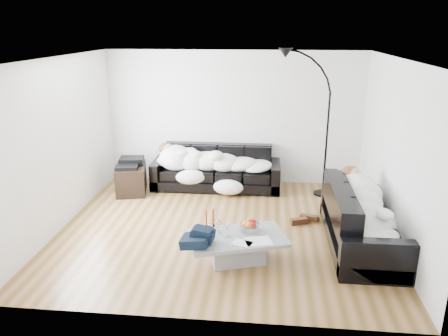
# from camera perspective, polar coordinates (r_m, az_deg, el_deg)

# --- Properties ---
(ground) EXTENTS (5.00, 5.00, 0.00)m
(ground) POSITION_cam_1_polar(r_m,az_deg,el_deg) (6.92, -0.25, -7.87)
(ground) COLOR brown
(ground) RESTS_ON ground
(wall_back) EXTENTS (5.00, 0.02, 2.60)m
(wall_back) POSITION_cam_1_polar(r_m,az_deg,el_deg) (8.64, 1.32, 6.54)
(wall_back) COLOR silver
(wall_back) RESTS_ON ground
(wall_left) EXTENTS (0.02, 4.50, 2.60)m
(wall_left) POSITION_cam_1_polar(r_m,az_deg,el_deg) (7.16, -20.62, 2.93)
(wall_left) COLOR silver
(wall_left) RESTS_ON ground
(wall_right) EXTENTS (0.02, 4.50, 2.60)m
(wall_right) POSITION_cam_1_polar(r_m,az_deg,el_deg) (6.68, 21.58, 1.79)
(wall_right) COLOR silver
(wall_right) RESTS_ON ground
(ceiling) EXTENTS (5.00, 5.00, 0.00)m
(ceiling) POSITION_cam_1_polar(r_m,az_deg,el_deg) (6.24, -0.29, 14.13)
(ceiling) COLOR white
(ceiling) RESTS_ON ground
(sofa_back) EXTENTS (2.47, 0.85, 0.81)m
(sofa_back) POSITION_cam_1_polar(r_m,az_deg,el_deg) (8.47, -1.02, 0.03)
(sofa_back) COLOR black
(sofa_back) RESTS_ON ground
(sofa_right) EXTENTS (0.91, 2.13, 0.86)m
(sofa_right) POSITION_cam_1_polar(r_m,az_deg,el_deg) (6.56, 17.61, -6.16)
(sofa_right) COLOR black
(sofa_right) RESTS_ON ground
(sleeper_back) EXTENTS (2.09, 0.72, 0.42)m
(sleeper_back) POSITION_cam_1_polar(r_m,az_deg,el_deg) (8.36, -1.06, 1.39)
(sleeper_back) COLOR white
(sleeper_back) RESTS_ON sofa_back
(sleeper_right) EXTENTS (0.77, 1.83, 0.45)m
(sleeper_right) POSITION_cam_1_polar(r_m,az_deg,el_deg) (6.48, 17.79, -4.45)
(sleeper_right) COLOR white
(sleeper_right) RESTS_ON sofa_right
(teal_cushion) EXTENTS (0.42, 0.38, 0.20)m
(teal_cushion) POSITION_cam_1_polar(r_m,az_deg,el_deg) (7.04, 16.34, -1.82)
(teal_cushion) COLOR #0C573D
(teal_cushion) RESTS_ON sofa_right
(coffee_table) EXTENTS (1.43, 1.10, 0.37)m
(coffee_table) POSITION_cam_1_polar(r_m,az_deg,el_deg) (5.96, 1.75, -10.47)
(coffee_table) COLOR #939699
(coffee_table) RESTS_ON ground
(fruit_bowl) EXTENTS (0.29, 0.29, 0.16)m
(fruit_bowl) POSITION_cam_1_polar(r_m,az_deg,el_deg) (5.99, 3.41, -7.46)
(fruit_bowl) COLOR white
(fruit_bowl) RESTS_ON coffee_table
(wine_glass_a) EXTENTS (0.09, 0.09, 0.18)m
(wine_glass_a) POSITION_cam_1_polar(r_m,az_deg,el_deg) (5.93, -0.68, -7.61)
(wine_glass_a) COLOR white
(wine_glass_a) RESTS_ON coffee_table
(wine_glass_b) EXTENTS (0.07, 0.07, 0.16)m
(wine_glass_b) POSITION_cam_1_polar(r_m,az_deg,el_deg) (5.88, -1.78, -7.96)
(wine_glass_b) COLOR white
(wine_glass_b) RESTS_ON coffee_table
(wine_glass_c) EXTENTS (0.09, 0.09, 0.19)m
(wine_glass_c) POSITION_cam_1_polar(r_m,az_deg,el_deg) (5.81, 0.51, -8.15)
(wine_glass_c) COLOR white
(wine_glass_c) RESTS_ON coffee_table
(candle_left) EXTENTS (0.05, 0.05, 0.24)m
(candle_left) POSITION_cam_1_polar(r_m,az_deg,el_deg) (6.07, -2.33, -6.68)
(candle_left) COLOR maroon
(candle_left) RESTS_ON coffee_table
(candle_right) EXTENTS (0.05, 0.05, 0.26)m
(candle_right) POSITION_cam_1_polar(r_m,az_deg,el_deg) (6.09, -1.44, -6.50)
(candle_right) COLOR maroon
(candle_right) RESTS_ON coffee_table
(newspaper_a) EXTENTS (0.40, 0.35, 0.01)m
(newspaper_a) POSITION_cam_1_polar(r_m,az_deg,el_deg) (5.75, 4.48, -9.48)
(newspaper_a) COLOR silver
(newspaper_a) RESTS_ON coffee_table
(newspaper_b) EXTENTS (0.29, 0.25, 0.01)m
(newspaper_b) POSITION_cam_1_polar(r_m,az_deg,el_deg) (5.69, 2.39, -9.76)
(newspaper_b) COLOR silver
(newspaper_b) RESTS_ON coffee_table
(navy_jacket) EXTENTS (0.43, 0.38, 0.19)m
(navy_jacket) POSITION_cam_1_polar(r_m,az_deg,el_deg) (5.61, -3.27, -8.27)
(navy_jacket) COLOR black
(navy_jacket) RESTS_ON coffee_table
(shoes) EXTENTS (0.52, 0.42, 0.11)m
(shoes) POSITION_cam_1_polar(r_m,az_deg,el_deg) (7.21, 10.32, -6.60)
(shoes) COLOR #472311
(shoes) RESTS_ON ground
(av_cabinet) EXTENTS (0.68, 0.86, 0.53)m
(av_cabinet) POSITION_cam_1_polar(r_m,az_deg,el_deg) (8.46, -12.02, -1.39)
(av_cabinet) COLOR black
(av_cabinet) RESTS_ON ground
(stereo) EXTENTS (0.49, 0.41, 0.13)m
(stereo) POSITION_cam_1_polar(r_m,az_deg,el_deg) (8.36, -12.17, 0.73)
(stereo) COLOR black
(stereo) RESTS_ON av_cabinet
(floor_lamp) EXTENTS (0.86, 0.37, 2.35)m
(floor_lamp) POSITION_cam_1_polar(r_m,az_deg,el_deg) (8.12, 13.32, 4.38)
(floor_lamp) COLOR black
(floor_lamp) RESTS_ON ground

